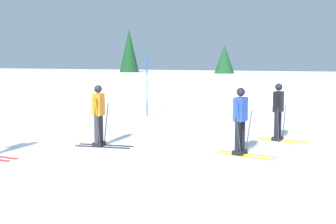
% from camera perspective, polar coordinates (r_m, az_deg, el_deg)
% --- Properties ---
extents(ground_plane, '(120.00, 120.00, 0.00)m').
position_cam_1_polar(ground_plane, '(11.10, -9.37, -5.97)').
color(ground_plane, white).
extents(far_snow_ridge, '(80.00, 8.06, 1.54)m').
position_cam_1_polar(far_snow_ridge, '(29.25, 10.09, 3.43)').
color(far_snow_ridge, white).
rests_on(far_snow_ridge, ground).
extents(skier_black, '(1.63, 1.00, 1.71)m').
position_cam_1_polar(skier_black, '(13.70, 13.80, 0.23)').
color(skier_black, gold).
rests_on(skier_black, ground).
extents(skier_orange, '(1.63, 1.00, 1.71)m').
position_cam_1_polar(skier_orange, '(12.60, -8.74, -0.21)').
color(skier_orange, black).
rests_on(skier_orange, ground).
extents(skier_blue, '(1.64, 0.99, 1.71)m').
position_cam_1_polar(skier_blue, '(11.48, 9.03, -0.70)').
color(skier_blue, gold).
rests_on(skier_blue, ground).
extents(trail_marker_pole, '(0.05, 0.05, 2.57)m').
position_cam_1_polar(trail_marker_pole, '(19.24, -2.67, 3.36)').
color(trail_marker_pole, '#1E56AD').
rests_on(trail_marker_pole, ground).
extents(conifer_far_left, '(1.90, 1.90, 3.23)m').
position_cam_1_polar(conifer_far_left, '(27.32, 7.13, 5.60)').
color(conifer_far_left, '#513823').
rests_on(conifer_far_left, ground).
extents(conifer_far_right, '(1.61, 1.61, 4.34)m').
position_cam_1_polar(conifer_far_right, '(29.79, -4.93, 6.99)').
color(conifer_far_right, '#513823').
rests_on(conifer_far_right, ground).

